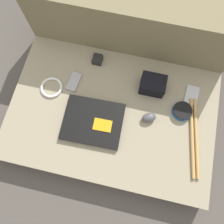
# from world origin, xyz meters

# --- Properties ---
(ground_plane) EXTENTS (8.00, 8.00, 0.00)m
(ground_plane) POSITION_xyz_m (0.00, 0.00, 0.00)
(ground_plane) COLOR #4C4742
(couch_seat) EXTENTS (1.06, 0.70, 0.11)m
(couch_seat) POSITION_xyz_m (0.00, 0.00, 0.05)
(couch_seat) COLOR gray
(couch_seat) RESTS_ON ground_plane
(couch_backrest) EXTENTS (1.06, 0.20, 0.41)m
(couch_backrest) POSITION_xyz_m (0.00, 0.45, 0.20)
(couch_backrest) COLOR #756B4C
(couch_backrest) RESTS_ON ground_plane
(laptop) EXTENTS (0.30, 0.24, 0.03)m
(laptop) POSITION_xyz_m (-0.08, -0.07, 0.12)
(laptop) COLOR black
(laptop) RESTS_ON couch_seat
(computer_mouse) EXTENTS (0.08, 0.07, 0.04)m
(computer_mouse) POSITION_xyz_m (0.19, 0.01, 0.13)
(computer_mouse) COLOR #4C4C51
(computer_mouse) RESTS_ON couch_seat
(speaker_puck) EXTENTS (0.10, 0.10, 0.03)m
(speaker_puck) POSITION_xyz_m (0.34, 0.09, 0.12)
(speaker_puck) COLOR #1E569E
(speaker_puck) RESTS_ON couch_seat
(phone_silver) EXTENTS (0.07, 0.11, 0.01)m
(phone_silver) POSITION_xyz_m (-0.24, 0.12, 0.11)
(phone_silver) COLOR #99999E
(phone_silver) RESTS_ON couch_seat
(phone_black) EXTENTS (0.07, 0.11, 0.01)m
(phone_black) POSITION_xyz_m (0.38, 0.19, 0.11)
(phone_black) COLOR #B7B7BC
(phone_black) RESTS_ON couch_seat
(camera_pouch) EXTENTS (0.13, 0.10, 0.08)m
(camera_pouch) POSITION_xyz_m (0.17, 0.18, 0.15)
(camera_pouch) COLOR black
(camera_pouch) RESTS_ON couch_seat
(charger_brick) EXTENTS (0.05, 0.06, 0.03)m
(charger_brick) POSITION_xyz_m (-0.14, 0.27, 0.12)
(charger_brick) COLOR black
(charger_brick) RESTS_ON couch_seat
(cable_coil) EXTENTS (0.12, 0.12, 0.01)m
(cable_coil) POSITION_xyz_m (-0.34, 0.06, 0.11)
(cable_coil) COLOR white
(cable_coil) RESTS_ON couch_seat
(drumstick_pair) EXTENTS (0.10, 0.40, 0.02)m
(drumstick_pair) POSITION_xyz_m (0.42, -0.03, 0.11)
(drumstick_pair) COLOR tan
(drumstick_pair) RESTS_ON couch_seat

